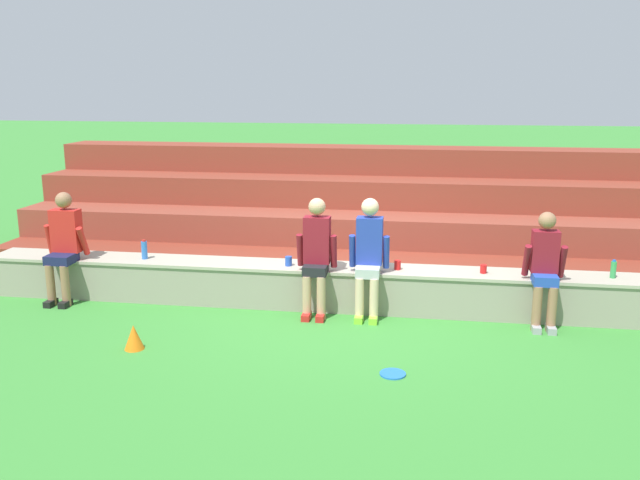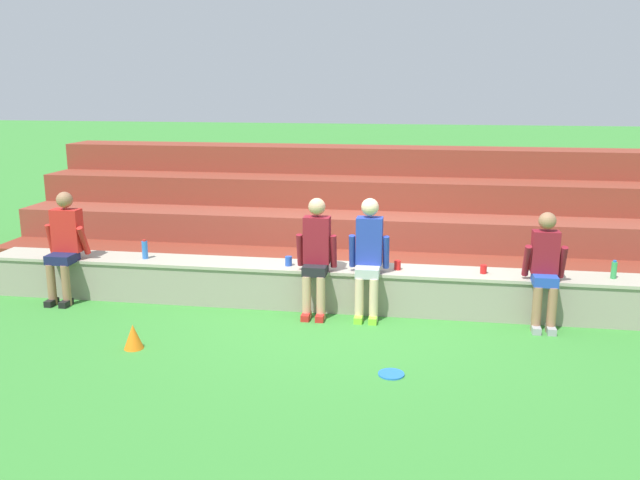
{
  "view_description": "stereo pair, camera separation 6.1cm",
  "coord_description": "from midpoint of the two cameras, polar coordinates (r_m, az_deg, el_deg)",
  "views": [
    {
      "loc": [
        0.94,
        -8.05,
        2.88
      ],
      "look_at": [
        -0.37,
        0.27,
        0.9
      ],
      "focal_mm": 37.7,
      "sensor_mm": 36.0,
      "label": 1
    },
    {
      "loc": [
        1.0,
        -8.04,
        2.88
      ],
      "look_at": [
        -0.37,
        0.27,
        0.9
      ],
      "focal_mm": 37.7,
      "sensor_mm": 36.0,
      "label": 2
    }
  ],
  "objects": [
    {
      "name": "plastic_cup_left_end",
      "position": [
        8.61,
        6.4,
        -2.12
      ],
      "size": [
        0.08,
        0.08,
        0.12
      ],
      "primitive_type": "cylinder",
      "color": "red",
      "rests_on": "stone_seating_wall"
    },
    {
      "name": "frisbee",
      "position": [
        6.95,
        5.94,
        -11.24
      ],
      "size": [
        0.26,
        0.26,
        0.02
      ],
      "primitive_type": "cylinder",
      "color": "blue",
      "rests_on": "ground"
    },
    {
      "name": "person_far_left",
      "position": [
        9.57,
        -21.09,
        -0.25
      ],
      "size": [
        0.56,
        0.58,
        1.47
      ],
      "color": "#996B4C",
      "rests_on": "ground"
    },
    {
      "name": "ground_plane",
      "position": [
        8.6,
        1.94,
        -6.34
      ],
      "size": [
        80.0,
        80.0,
        0.0
      ],
      "primitive_type": "plane",
      "color": "#388433"
    },
    {
      "name": "brick_bleachers",
      "position": [
        11.11,
        3.74,
        1.76
      ],
      "size": [
        10.97,
        3.15,
        1.8
      ],
      "color": "maroon",
      "rests_on": "ground"
    },
    {
      "name": "person_left_of_center",
      "position": [
        8.38,
        -0.53,
        -1.14
      ],
      "size": [
        0.51,
        0.51,
        1.49
      ],
      "color": "tan",
      "rests_on": "ground"
    },
    {
      "name": "water_bottle_center_gap",
      "position": [
        8.91,
        23.46,
        -2.3
      ],
      "size": [
        0.07,
        0.07,
        0.23
      ],
      "color": "green",
      "rests_on": "stone_seating_wall"
    },
    {
      "name": "sports_cone",
      "position": [
        7.77,
        -15.74,
        -7.94
      ],
      "size": [
        0.22,
        0.22,
        0.28
      ],
      "primitive_type": "cone",
      "color": "orange",
      "rests_on": "ground"
    },
    {
      "name": "person_center",
      "position": [
        8.34,
        3.95,
        -1.19
      ],
      "size": [
        0.5,
        0.54,
        1.49
      ],
      "color": "beige",
      "rests_on": "ground"
    },
    {
      "name": "plastic_cup_middle",
      "position": [
        8.63,
        13.5,
        -2.4
      ],
      "size": [
        0.08,
        0.08,
        0.11
      ],
      "primitive_type": "cylinder",
      "color": "red",
      "rests_on": "stone_seating_wall"
    },
    {
      "name": "water_bottle_mid_right",
      "position": [
        9.36,
        -14.87,
        -0.81
      ],
      "size": [
        0.08,
        0.08,
        0.26
      ],
      "color": "blue",
      "rests_on": "stone_seating_wall"
    },
    {
      "name": "person_right_of_center",
      "position": [
        8.41,
        18.35,
        -2.15
      ],
      "size": [
        0.49,
        0.51,
        1.39
      ],
      "color": "#996B4C",
      "rests_on": "ground"
    },
    {
      "name": "stone_seating_wall",
      "position": [
        8.77,
        2.17,
        -3.94
      ],
      "size": [
        9.83,
        0.59,
        0.55
      ],
      "color": "gray",
      "rests_on": "ground"
    },
    {
      "name": "plastic_cup_right_end",
      "position": [
        8.74,
        -2.89,
        -1.8
      ],
      "size": [
        0.09,
        0.09,
        0.12
      ],
      "primitive_type": "cylinder",
      "color": "blue",
      "rests_on": "stone_seating_wall"
    }
  ]
}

